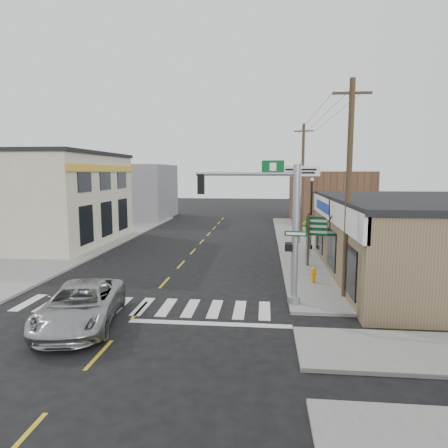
# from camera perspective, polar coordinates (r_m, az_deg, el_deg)

# --- Properties ---
(ground) EXTENTS (140.00, 140.00, 0.00)m
(ground) POSITION_cam_1_polar(r_m,az_deg,el_deg) (16.77, -11.92, -11.90)
(ground) COLOR black
(ground) RESTS_ON ground
(sidewalk_right) EXTENTS (6.00, 38.00, 0.13)m
(sidewalk_right) POSITION_cam_1_polar(r_m,az_deg,el_deg) (28.87, 13.80, -3.68)
(sidewalk_right) COLOR gray
(sidewalk_right) RESTS_ON ground
(sidewalk_left) EXTENTS (6.00, 38.00, 0.13)m
(sidewalk_left) POSITION_cam_1_polar(r_m,az_deg,el_deg) (31.80, -20.34, -2.92)
(sidewalk_left) COLOR gray
(sidewalk_left) RESTS_ON ground
(center_line) EXTENTS (0.12, 56.00, 0.01)m
(center_line) POSITION_cam_1_polar(r_m,az_deg,el_deg) (24.21, -6.16, -5.77)
(center_line) COLOR gold
(center_line) RESTS_ON ground
(crosswalk) EXTENTS (11.00, 2.20, 0.01)m
(crosswalk) POSITION_cam_1_polar(r_m,az_deg,el_deg) (17.13, -11.51, -11.45)
(crosswalk) COLOR silver
(crosswalk) RESTS_ON ground
(left_building) EXTENTS (12.00, 12.00, 6.80)m
(left_building) POSITION_cam_1_polar(r_m,az_deg,el_deg) (34.21, -25.89, 3.13)
(left_building) COLOR beige
(left_building) RESTS_ON ground
(bldg_distant_right) EXTENTS (8.00, 10.00, 5.60)m
(bldg_distant_right) POSITION_cam_1_polar(r_m,az_deg,el_deg) (45.69, 14.70, 3.75)
(bldg_distant_right) COLOR brown
(bldg_distant_right) RESTS_ON ground
(bldg_distant_left) EXTENTS (9.00, 10.00, 6.40)m
(bldg_distant_left) POSITION_cam_1_polar(r_m,az_deg,el_deg) (49.74, -12.95, 4.54)
(bldg_distant_left) COLOR slate
(bldg_distant_left) RESTS_ON ground
(suv) EXTENTS (3.38, 5.69, 1.48)m
(suv) POSITION_cam_1_polar(r_m,az_deg,el_deg) (15.56, -19.78, -10.84)
(suv) COLOR #9B9D9F
(suv) RESTS_ON ground
(traffic_signal_pole) EXTENTS (4.61, 0.37, 5.84)m
(traffic_signal_pole) POSITION_cam_1_polar(r_m,az_deg,el_deg) (16.30, 7.76, 0.70)
(traffic_signal_pole) COLOR #919699
(traffic_signal_pole) RESTS_ON sidewalk_right
(guide_sign) EXTENTS (1.76, 0.14, 3.09)m
(guide_sign) POSITION_cam_1_polar(r_m,az_deg,el_deg) (23.43, 13.74, -1.14)
(guide_sign) COLOR #453420
(guide_sign) RESTS_ON sidewalk_right
(fire_hydrant) EXTENTS (0.24, 0.24, 0.75)m
(fire_hydrant) POSITION_cam_1_polar(r_m,az_deg,el_deg) (20.19, 12.64, -7.01)
(fire_hydrant) COLOR orange
(fire_hydrant) RESTS_ON sidewalk_right
(ped_crossing_sign) EXTENTS (1.06, 0.07, 2.72)m
(ped_crossing_sign) POSITION_cam_1_polar(r_m,az_deg,el_deg) (25.52, 12.27, -0.68)
(ped_crossing_sign) COLOR gray
(ped_crossing_sign) RESTS_ON sidewalk_right
(lamp_post) EXTENTS (0.65, 0.51, 5.00)m
(lamp_post) POSITION_cam_1_polar(r_m,az_deg,el_deg) (28.45, 12.48, 2.25)
(lamp_post) COLOR black
(lamp_post) RESTS_ON sidewalk_right
(dance_center_sign) EXTENTS (2.88, 0.18, 6.12)m
(dance_center_sign) POSITION_cam_1_polar(r_m,az_deg,el_deg) (30.76, 10.87, 5.95)
(dance_center_sign) COLOR gray
(dance_center_sign) RESTS_ON sidewalk_right
(bare_tree) EXTENTS (2.37, 2.37, 4.75)m
(bare_tree) POSITION_cam_1_polar(r_m,az_deg,el_deg) (20.89, 16.67, 2.60)
(bare_tree) COLOR black
(bare_tree) RESTS_ON sidewalk_right
(shrub_front) EXTENTS (1.14, 1.14, 0.85)m
(shrub_front) POSITION_cam_1_polar(r_m,az_deg,el_deg) (21.48, 20.38, -6.38)
(shrub_front) COLOR #173218
(shrub_front) RESTS_ON sidewalk_right
(shrub_back) EXTENTS (1.18, 1.18, 0.89)m
(shrub_back) POSITION_cam_1_polar(r_m,az_deg,el_deg) (22.96, 21.06, -5.49)
(shrub_back) COLOR black
(shrub_back) RESTS_ON sidewalk_right
(utility_pole_near) EXTENTS (1.60, 0.24, 9.19)m
(utility_pole_near) POSITION_cam_1_polar(r_m,az_deg,el_deg) (17.69, 17.36, 4.94)
(utility_pole_near) COLOR #43261C
(utility_pole_near) RESTS_ON sidewalk_right
(utility_pole_far) EXTENTS (1.65, 0.25, 9.48)m
(utility_pole_far) POSITION_cam_1_polar(r_m,az_deg,el_deg) (35.29, 11.15, 6.42)
(utility_pole_far) COLOR #49381E
(utility_pole_far) RESTS_ON sidewalk_right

